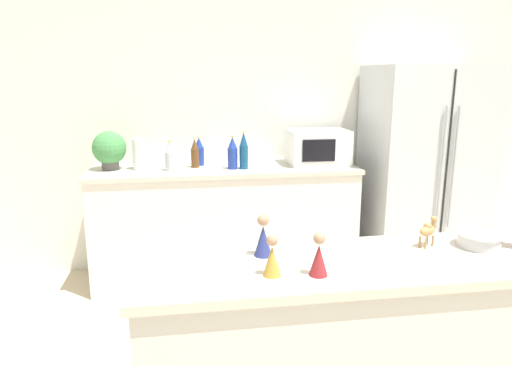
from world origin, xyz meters
The scene contains 16 objects.
wall_back centered at (0.00, 2.73, 1.27)m, with size 8.00×0.06×2.55m.
back_counter centered at (-0.42, 2.40, 0.47)m, with size 2.11×0.63×0.93m.
refrigerator centered at (1.25, 2.34, 0.86)m, with size 0.94×0.71×1.72m.
potted_plant centered at (-1.31, 2.43, 1.09)m, with size 0.26×0.26×0.30m.
paper_towel_roll centered at (-1.07, 2.40, 1.05)m, with size 0.12×0.12×0.24m.
microwave centered at (0.35, 2.42, 1.07)m, with size 0.48×0.37×0.28m.
back_bottle_0 centered at (-0.66, 2.41, 1.04)m, with size 0.06×0.06×0.23m.
back_bottle_1 centered at (-0.85, 2.32, 1.04)m, with size 0.08×0.08×0.23m.
back_bottle_2 centered at (-0.62, 2.50, 1.04)m, with size 0.08×0.08×0.23m.
back_bottle_3 centered at (-0.37, 2.31, 1.05)m, with size 0.08×0.08×0.26m.
back_bottle_4 centered at (-0.28, 2.30, 1.07)m, with size 0.07×0.07×0.29m.
fruit_bowl centered at (0.44, 0.41, 0.99)m, with size 0.18×0.18×0.06m.
camel_figurine centered at (0.23, 0.44, 1.03)m, with size 0.10×0.08×0.12m.
wise_man_figurine_blue centered at (-0.44, 0.26, 1.02)m, with size 0.06×0.06×0.15m.
wise_man_figurine_crimson centered at (-0.28, 0.24, 1.03)m, with size 0.07×0.07×0.15m.
wise_man_figurine_purple centered at (-0.44, 0.44, 1.03)m, with size 0.07×0.07×0.16m.
Camera 1 is at (-0.72, -1.18, 1.63)m, focal length 32.00 mm.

